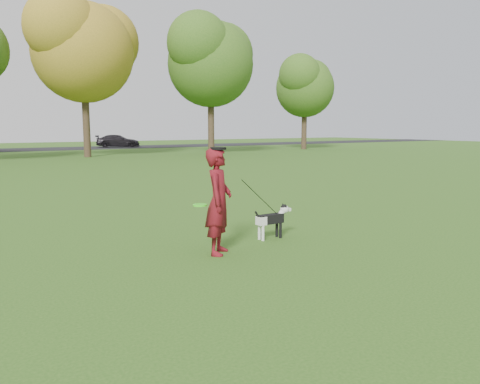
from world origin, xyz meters
TOP-DOWN VIEW (x-y plane):
  - ground at (0.00, 0.00)m, footprint 120.00×120.00m
  - road at (0.00, 40.00)m, footprint 120.00×7.00m
  - man at (-0.83, 0.04)m, footprint 0.75×0.77m
  - dog at (0.57, 0.41)m, footprint 0.86×0.17m
  - car_right at (10.60, 40.00)m, footprint 4.64×3.07m
  - man_held_items at (0.13, 0.19)m, footprint 2.01×0.53m

SIDE VIEW (x-z plane):
  - ground at x=0.00m, z-range 0.00..0.00m
  - road at x=0.00m, z-range 0.00..0.02m
  - dog at x=0.57m, z-range 0.07..0.73m
  - car_right at x=10.60m, z-range 0.02..1.27m
  - man_held_items at x=0.13m, z-range 0.17..1.52m
  - man at x=-0.83m, z-range 0.00..1.78m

